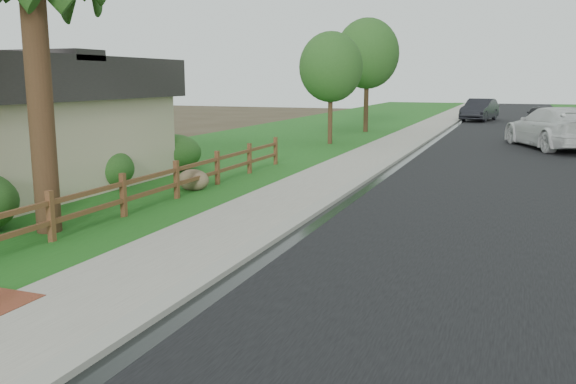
% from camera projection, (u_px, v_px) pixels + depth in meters
% --- Properties ---
extents(ground, '(120.00, 120.00, 0.00)m').
position_uv_depth(ground, '(117.00, 320.00, 8.42)').
color(ground, '#3C3121').
extents(road, '(8.00, 90.00, 0.02)m').
position_uv_depth(road, '(512.00, 131.00, 38.97)').
color(road, black).
rests_on(road, ground).
extents(curb, '(0.40, 90.00, 0.12)m').
position_uv_depth(curb, '(445.00, 128.00, 40.43)').
color(curb, gray).
rests_on(curb, ground).
extents(wet_gutter, '(0.50, 90.00, 0.00)m').
position_uv_depth(wet_gutter, '(451.00, 129.00, 40.31)').
color(wet_gutter, black).
rests_on(wet_gutter, road).
extents(sidewalk, '(2.20, 90.00, 0.10)m').
position_uv_depth(sidewalk, '(425.00, 128.00, 40.89)').
color(sidewalk, gray).
rests_on(sidewalk, ground).
extents(grass_strip, '(1.60, 90.00, 0.06)m').
position_uv_depth(grass_strip, '(397.00, 127.00, 41.55)').
color(grass_strip, '#1B4E16').
rests_on(grass_strip, ground).
extents(lawn_near, '(9.00, 90.00, 0.04)m').
position_uv_depth(lawn_near, '(324.00, 125.00, 43.37)').
color(lawn_near, '#1B4E16').
rests_on(lawn_near, ground).
extents(ranch_fence, '(0.12, 16.92, 1.10)m').
position_uv_depth(ranch_fence, '(152.00, 185.00, 15.45)').
color(ranch_fence, '#542A1C').
rests_on(ranch_fence, ground).
extents(white_suv, '(5.09, 7.32, 1.97)m').
position_uv_depth(white_suv, '(555.00, 128.00, 28.77)').
color(white_suv, silver).
rests_on(white_suv, road).
extents(dark_car_mid, '(2.25, 4.78, 1.58)m').
position_uv_depth(dark_car_mid, '(541.00, 117.00, 40.02)').
color(dark_car_mid, black).
rests_on(dark_car_mid, road).
extents(dark_car_far, '(2.74, 5.47, 1.72)m').
position_uv_depth(dark_car_far, '(480.00, 110.00, 47.70)').
color(dark_car_far, black).
rests_on(dark_car_far, road).
extents(boulder, '(0.98, 0.74, 0.65)m').
position_uv_depth(boulder, '(193.00, 180.00, 18.02)').
color(boulder, brown).
rests_on(boulder, ground).
extents(shrub_c, '(1.94, 1.94, 1.23)m').
position_uv_depth(shrub_c, '(106.00, 169.00, 18.26)').
color(shrub_c, '#1E4518').
rests_on(shrub_c, ground).
extents(shrub_d, '(1.96, 1.96, 1.33)m').
position_uv_depth(shrub_d, '(174.00, 153.00, 21.82)').
color(shrub_d, '#1E4518').
rests_on(shrub_d, ground).
extents(tree_near_left, '(3.15, 3.15, 5.59)m').
position_uv_depth(tree_near_left, '(331.00, 67.00, 30.10)').
color(tree_near_left, '#3E2A19').
rests_on(tree_near_left, ground).
extents(tree_mid_left, '(3.86, 3.86, 6.90)m').
position_uv_depth(tree_mid_left, '(367.00, 54.00, 36.88)').
color(tree_mid_left, '#3E2A19').
rests_on(tree_mid_left, ground).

